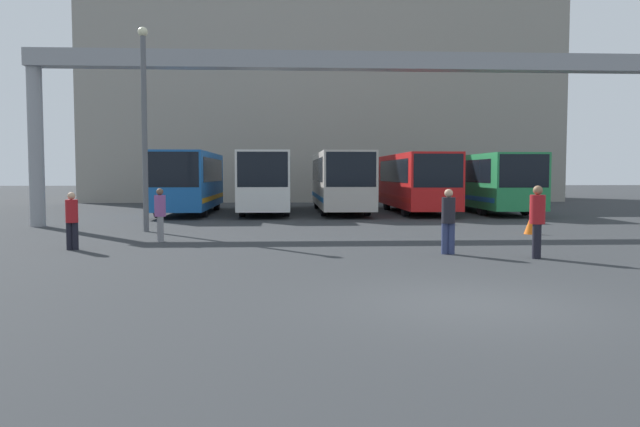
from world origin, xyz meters
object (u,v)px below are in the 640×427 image
object	(u,v)px
pedestrian_mid_left	(160,213)
bus_slot_0	(189,179)
bus_slot_1	(266,179)
bus_slot_2	(340,178)
lamp_post	(144,120)
pedestrian_near_center	(537,220)
pedestrian_far_center	(448,220)
bus_slot_4	(483,179)
pedestrian_near_right	(72,219)
bus_slot_3	(416,179)
traffic_cone	(531,225)

from	to	relation	value
pedestrian_mid_left	bus_slot_0	bearing A→B (deg)	165.54
bus_slot_0	bus_slot_1	size ratio (longest dim) A/B	0.94
bus_slot_2	lamp_post	world-z (taller)	lamp_post
bus_slot_2	pedestrian_near_center	distance (m)	19.69
bus_slot_1	pedestrian_far_center	size ratio (longest dim) A/B	6.16
bus_slot_4	pedestrian_near_right	world-z (taller)	bus_slot_4
bus_slot_3	bus_slot_0	bearing A→B (deg)	179.96
pedestrian_mid_left	lamp_post	xyz separation A→B (m)	(-1.21, 3.51, 3.20)
bus_slot_1	pedestrian_near_right	xyz separation A→B (m)	(-4.99, -16.20, -1.00)
bus_slot_2	pedestrian_near_right	size ratio (longest dim) A/B	7.49
pedestrian_near_right	bus_slot_4	bearing A→B (deg)	41.21
pedestrian_mid_left	pedestrian_far_center	world-z (taller)	pedestrian_far_center
bus_slot_4	pedestrian_mid_left	size ratio (longest dim) A/B	7.18
bus_slot_0	bus_slot_3	world-z (taller)	bus_slot_0
pedestrian_near_center	traffic_cone	distance (m)	6.66
pedestrian_mid_left	lamp_post	world-z (taller)	lamp_post
bus_slot_4	pedestrian_far_center	distance (m)	19.68
bus_slot_1	pedestrian_far_center	distance (m)	18.54
bus_slot_1	pedestrian_mid_left	world-z (taller)	bus_slot_1
pedestrian_mid_left	lamp_post	bearing A→B (deg)	179.76
pedestrian_near_right	traffic_cone	size ratio (longest dim) A/B	2.47
bus_slot_3	bus_slot_4	distance (m)	4.22
bus_slot_2	bus_slot_3	distance (m)	4.23
bus_slot_0	bus_slot_2	world-z (taller)	bus_slot_2
pedestrian_mid_left	traffic_cone	world-z (taller)	pedestrian_mid_left
bus_slot_4	lamp_post	bearing A→B (deg)	-145.18
bus_slot_0	pedestrian_near_right	world-z (taller)	bus_slot_0
bus_slot_3	lamp_post	world-z (taller)	lamp_post
bus_slot_0	bus_slot_4	distance (m)	16.38
pedestrian_mid_left	bus_slot_4	bearing A→B (deg)	115.23
bus_slot_0	bus_slot_2	distance (m)	8.24
traffic_cone	lamp_post	distance (m)	14.48
lamp_post	bus_slot_2	bearing A→B (deg)	54.31
bus_slot_2	pedestrian_far_center	world-z (taller)	bus_slot_2
pedestrian_far_center	pedestrian_near_right	bearing A→B (deg)	1.33
pedestrian_near_right	traffic_cone	xyz separation A→B (m)	(14.73, 3.74, -0.54)
pedestrian_mid_left	bus_slot_1	bearing A→B (deg)	149.13
bus_slot_0	lamp_post	xyz separation A→B (m)	(-0.04, -10.38, 2.23)
bus_slot_3	lamp_post	xyz separation A→B (m)	(-12.30, -10.37, 2.27)
pedestrian_near_center	lamp_post	distance (m)	14.35
pedestrian_far_center	lamp_post	xyz separation A→B (m)	(-9.50, 7.01, 3.17)
pedestrian_mid_left	traffic_cone	xyz separation A→B (m)	(12.67, 1.76, -0.57)
bus_slot_1	bus_slot_2	size ratio (longest dim) A/B	0.88
bus_slot_4	lamp_post	xyz separation A→B (m)	(-16.39, -11.40, 2.27)
bus_slot_0	lamp_post	bearing A→B (deg)	-90.24
bus_slot_2	traffic_cone	xyz separation A→B (m)	(5.66, -13.19, -1.54)
bus_slot_2	lamp_post	bearing A→B (deg)	-125.69
lamp_post	bus_slot_4	bearing A→B (deg)	34.82
pedestrian_mid_left	pedestrian_near_center	size ratio (longest dim) A/B	0.91
lamp_post	pedestrian_near_right	bearing A→B (deg)	-98.86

